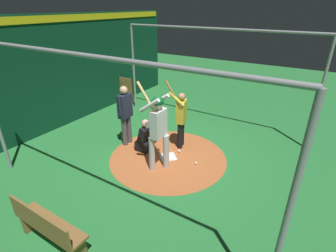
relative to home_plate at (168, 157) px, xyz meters
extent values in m
plane|color=#287A38|center=(0.00, 0.00, -0.01)|extent=(27.31, 27.31, 0.00)
cylinder|color=#B76033|center=(0.00, 0.00, -0.01)|extent=(3.17, 3.17, 0.01)
cube|color=white|center=(0.00, 0.00, 0.00)|extent=(0.59, 0.59, 0.01)
cylinder|color=#BCBCC0|center=(0.20, -0.42, 0.45)|extent=(0.15, 0.15, 0.92)
cylinder|color=#BCBCC0|center=(-0.04, -0.69, 0.45)|extent=(0.15, 0.15, 0.92)
cube|color=silver|center=(0.08, -0.55, 1.25)|extent=(0.22, 0.44, 0.69)
cylinder|color=silver|center=(-0.02, -0.35, 1.74)|extent=(0.55, 0.09, 0.42)
cylinder|color=silver|center=(-0.02, -0.75, 1.74)|extent=(0.55, 0.09, 0.42)
sphere|color=beige|center=(0.08, -0.55, 1.73)|extent=(0.24, 0.24, 0.24)
sphere|color=#0F4C23|center=(0.08, -0.55, 1.79)|extent=(0.26, 0.26, 0.26)
cylinder|color=tan|center=(-0.14, -0.68, 1.87)|extent=(0.54, 0.06, 0.73)
cube|color=black|center=(-0.79, -0.01, 0.14)|extent=(0.40, 0.40, 0.30)
cube|color=black|center=(-0.75, -0.01, 0.51)|extent=(0.31, 0.40, 0.48)
sphere|color=tan|center=(-0.73, -0.01, 0.84)|extent=(0.22, 0.22, 0.22)
cube|color=gray|center=(-0.63, -0.01, 0.84)|extent=(0.03, 0.20, 0.20)
ellipsoid|color=brown|center=(-0.47, 0.05, 0.38)|extent=(0.12, 0.28, 0.22)
cylinder|color=#4C4C51|center=(-1.45, 0.12, 0.42)|extent=(0.15, 0.15, 0.86)
cylinder|color=#4C4C51|center=(-1.45, -0.08, 0.42)|extent=(0.15, 0.15, 0.86)
cube|color=#1E2338|center=(-1.45, 0.02, 1.19)|extent=(0.22, 0.42, 0.68)
cylinder|color=#1E2338|center=(-1.45, 0.23, 1.25)|extent=(0.09, 0.09, 0.58)
cylinder|color=#1E2338|center=(-1.45, -0.18, 1.25)|extent=(0.09, 0.09, 0.58)
sphere|color=tan|center=(-1.45, 0.02, 1.66)|extent=(0.22, 0.22, 0.22)
cylinder|color=black|center=(-0.04, 0.82, 0.38)|extent=(0.15, 0.15, 0.79)
cylinder|color=black|center=(0.02, 0.62, 0.38)|extent=(0.15, 0.15, 0.79)
cube|color=gold|center=(-0.01, 0.72, 1.09)|extent=(0.32, 0.46, 0.63)
cylinder|color=gold|center=(-0.06, 0.91, 1.14)|extent=(0.09, 0.09, 0.53)
cylinder|color=gold|center=(-0.05, 0.50, 1.51)|extent=(0.47, 0.21, 0.41)
sphere|color=#9E704C|center=(-0.01, 0.72, 1.52)|extent=(0.20, 0.20, 0.20)
cylinder|color=olive|center=(-0.13, 0.48, 1.63)|extent=(0.46, 0.18, 0.74)
cube|color=#0C3D26|center=(-4.23, 0.00, 1.77)|extent=(0.20, 11.31, 3.56)
cube|color=yellow|center=(-4.12, 0.00, 3.39)|extent=(0.03, 11.09, 0.20)
cylinder|color=gray|center=(3.15, -2.56, 1.56)|extent=(0.08, 0.08, 3.14)
cylinder|color=gray|center=(-3.15, 2.56, 1.56)|extent=(0.08, 0.08, 3.14)
cylinder|color=gray|center=(3.15, 2.56, 1.56)|extent=(0.08, 0.08, 3.14)
cylinder|color=gray|center=(0.00, -2.56, 3.13)|extent=(6.31, 0.07, 0.07)
cylinder|color=gray|center=(0.00, 2.56, 3.13)|extent=(6.31, 0.07, 0.07)
cube|color=olive|center=(-3.98, 2.79, 0.51)|extent=(1.06, 0.04, 1.05)
cylinder|color=olive|center=(-4.41, 2.85, 0.41)|extent=(0.06, 0.15, 0.85)
cylinder|color=olive|center=(-4.29, 2.85, 0.40)|extent=(0.06, 0.13, 0.83)
cylinder|color=tan|center=(-4.17, 2.85, 0.40)|extent=(0.06, 0.17, 0.83)
cylinder|color=black|center=(-4.05, 2.85, 0.40)|extent=(0.06, 0.18, 0.82)
cylinder|color=black|center=(-3.93, 2.85, 0.44)|extent=(0.06, 0.15, 0.90)
cylinder|color=black|center=(-3.81, 2.85, 0.44)|extent=(0.06, 0.17, 0.91)
cylinder|color=tan|center=(-3.69, 2.85, 0.39)|extent=(0.06, 0.16, 0.81)
cylinder|color=tan|center=(-3.57, 2.85, 0.40)|extent=(0.06, 0.15, 0.82)
cube|color=olive|center=(-0.22, -3.42, 0.41)|extent=(1.49, 0.36, 0.05)
cube|color=olive|center=(-0.22, -3.58, 0.64)|extent=(1.49, 0.04, 0.40)
cube|color=olive|center=(-0.84, -3.42, 0.19)|extent=(0.08, 0.32, 0.40)
cube|color=olive|center=(0.40, -3.42, 0.19)|extent=(0.08, 0.32, 0.40)
sphere|color=white|center=(0.13, 0.38, 0.03)|extent=(0.07, 0.07, 0.07)
sphere|color=white|center=(0.81, 0.09, 0.03)|extent=(0.07, 0.07, 0.07)
camera|label=1|loc=(3.15, -5.06, 3.78)|focal=27.32mm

